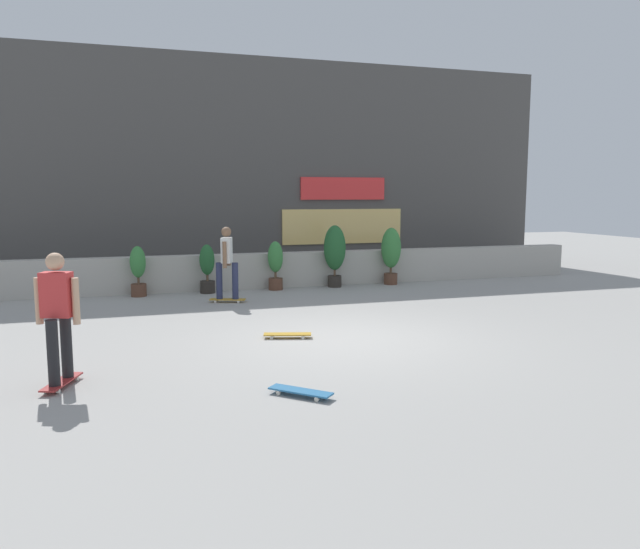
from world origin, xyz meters
TOP-DOWN VIEW (x-y plane):
  - ground_plane at (0.00, 0.00)m, footprint 48.00×48.00m
  - planter_wall at (0.00, 6.00)m, footprint 18.00×0.40m
  - building_backdrop at (0.01, 10.00)m, footprint 20.00×2.08m
  - potted_plant_0 at (-3.24, 5.55)m, footprint 0.37×0.37m
  - potted_plant_1 at (-1.62, 5.55)m, footprint 0.37×0.37m
  - potted_plant_2 at (0.10, 5.55)m, footprint 0.38×0.38m
  - potted_plant_3 at (1.69, 5.55)m, footprint 0.57×0.57m
  - potted_plant_4 at (3.29, 5.55)m, footprint 0.53×0.53m
  - skater_by_wall_left at (-1.36, 4.10)m, footprint 0.82×0.53m
  - skater_far_right at (-4.32, -1.36)m, footprint 0.53×0.82m
  - skateboard_near_camera at (-0.94, 0.34)m, footprint 0.82×0.42m
  - skateboard_aside at (-1.55, -2.62)m, footprint 0.71×0.71m

SIDE VIEW (x-z plane):
  - ground_plane at x=0.00m, z-range 0.00..0.00m
  - skateboard_near_camera at x=-0.94m, z-range 0.02..0.10m
  - skateboard_aside at x=-1.55m, z-range 0.02..0.10m
  - planter_wall at x=0.00m, z-range 0.00..0.90m
  - potted_plant_1 at x=-1.62m, z-range 0.04..1.23m
  - potted_plant_0 at x=-3.24m, z-range 0.04..1.24m
  - potted_plant_2 at x=0.10m, z-range 0.05..1.29m
  - potted_plant_4 at x=3.29m, z-range 0.13..1.66m
  - skater_by_wall_left at x=-1.36m, z-range 0.09..1.79m
  - skater_far_right at x=-4.32m, z-range 0.09..1.79m
  - potted_plant_3 at x=1.69m, z-range 0.14..1.76m
  - building_backdrop at x=0.01m, z-range 0.00..6.50m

